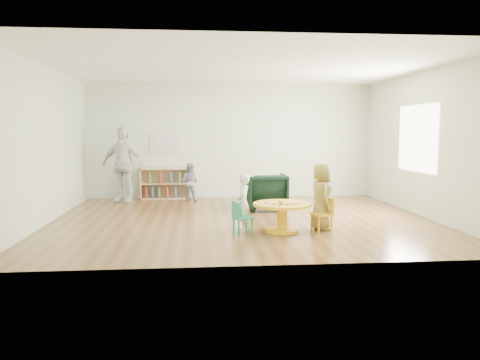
{
  "coord_description": "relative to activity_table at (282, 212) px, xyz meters",
  "views": [
    {
      "loc": [
        -0.82,
        -8.56,
        1.65
      ],
      "look_at": [
        -0.07,
        -0.3,
        0.78
      ],
      "focal_mm": 35.0,
      "sensor_mm": 36.0,
      "label": 1
    }
  ],
  "objects": [
    {
      "name": "kid_chair_left",
      "position": [
        -0.69,
        -0.07,
        -0.05
      ],
      "size": [
        0.35,
        0.35,
        0.53
      ],
      "rotation": [
        0.0,
        0.0,
        -1.29
      ],
      "color": "#1C9A6D",
      "rests_on": "ground"
    },
    {
      "name": "room",
      "position": [
        -0.54,
        1.11,
        1.56
      ],
      "size": [
        7.1,
        7.0,
        2.8
      ],
      "color": "brown",
      "rests_on": "ground"
    },
    {
      "name": "adult_caretaker",
      "position": [
        -3.09,
        3.53,
        0.54
      ],
      "size": [
        1.1,
        0.71,
        1.75
      ],
      "primitive_type": "imported",
      "rotation": [
        0.0,
        0.0,
        -0.3
      ],
      "color": "white",
      "rests_on": "ground"
    },
    {
      "name": "child_right",
      "position": [
        0.67,
        0.1,
        0.23
      ],
      "size": [
        0.38,
        0.56,
        1.12
      ],
      "primitive_type": "imported",
      "rotation": [
        0.0,
        0.0,
        1.61
      ],
      "color": "yellow",
      "rests_on": "ground"
    },
    {
      "name": "bookshelf",
      "position": [
        -2.16,
        3.97,
        0.04
      ],
      "size": [
        1.2,
        0.3,
        0.75
      ],
      "color": "tan",
      "rests_on": "ground"
    },
    {
      "name": "kid_chair_right",
      "position": [
        0.71,
        0.03,
        -0.03
      ],
      "size": [
        0.36,
        0.36,
        0.56
      ],
      "rotation": [
        0.0,
        0.0,
        1.82
      ],
      "color": "yellow",
      "rests_on": "ground"
    },
    {
      "name": "child_left",
      "position": [
        -0.63,
        0.08,
        0.15
      ],
      "size": [
        0.26,
        0.37,
        0.95
      ],
      "primitive_type": "imported",
      "rotation": [
        0.0,
        0.0,
        -1.67
      ],
      "color": "white",
      "rests_on": "ground"
    },
    {
      "name": "alphabet_poster",
      "position": [
        -2.15,
        4.1,
        1.02
      ],
      "size": [
        0.74,
        0.01,
        0.54
      ],
      "color": "silver",
      "rests_on": "ground"
    },
    {
      "name": "activity_table",
      "position": [
        0.0,
        0.0,
        0.0
      ],
      "size": [
        0.95,
        0.95,
        0.52
      ],
      "rotation": [
        0.0,
        0.0,
        -0.01
      ],
      "color": "yellow",
      "rests_on": "ground"
    },
    {
      "name": "armchair",
      "position": [
        0.06,
        2.15,
        0.05
      ],
      "size": [
        0.81,
        0.84,
        0.76
      ],
      "primitive_type": "imported",
      "rotation": [
        0.0,
        0.0,
        3.14
      ],
      "color": "black",
      "rests_on": "ground"
    },
    {
      "name": "toddler",
      "position": [
        -1.55,
        3.51,
        0.12
      ],
      "size": [
        0.53,
        0.47,
        0.9
      ],
      "primitive_type": "imported",
      "rotation": [
        0.0,
        0.0,
        2.8
      ],
      "color": "#1B1E45",
      "rests_on": "ground"
    }
  ]
}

